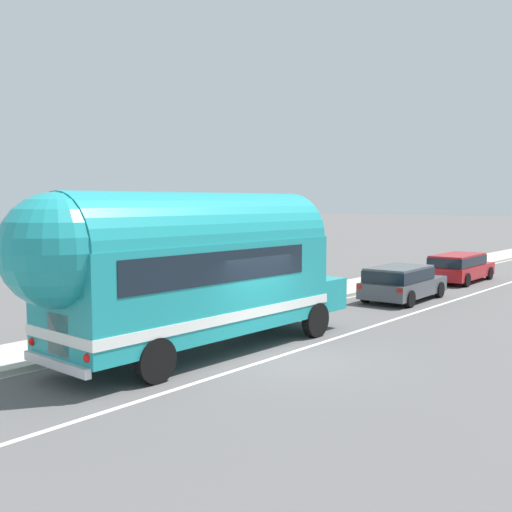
{
  "coord_description": "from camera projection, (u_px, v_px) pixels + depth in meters",
  "views": [
    {
      "loc": [
        9.17,
        -11.7,
        3.9
      ],
      "look_at": [
        -1.81,
        1.41,
        2.35
      ],
      "focal_mm": 42.51,
      "sensor_mm": 36.0,
      "label": 1
    }
  ],
  "objects": [
    {
      "name": "ground_plane",
      "position": [
        275.0,
        358.0,
        15.15
      ],
      "size": [
        300.0,
        300.0,
        0.0
      ],
      "primitive_type": "plane",
      "color": "#565454"
    },
    {
      "name": "lane_markings",
      "position": [
        421.0,
        294.0,
        25.36
      ],
      "size": [
        3.67,
        80.0,
        0.01
      ],
      "color": "silver",
      "rests_on": "ground"
    },
    {
      "name": "sidewalk_slab",
      "position": [
        332.0,
        291.0,
        25.82
      ],
      "size": [
        2.44,
        90.0,
        0.15
      ],
      "primitive_type": "cube",
      "color": "#ADA89E",
      "rests_on": "ground"
    },
    {
      "name": "painted_bus",
      "position": [
        187.0,
        265.0,
        15.09
      ],
      "size": [
        2.73,
        10.45,
        4.12
      ],
      "color": "teal",
      "rests_on": "ground"
    },
    {
      "name": "car_lead",
      "position": [
        401.0,
        281.0,
        23.73
      ],
      "size": [
        2.13,
        4.43,
        1.37
      ],
      "color": "#474C51",
      "rests_on": "ground"
    },
    {
      "name": "car_second",
      "position": [
        459.0,
        266.0,
        29.21
      ],
      "size": [
        2.04,
        4.82,
        1.37
      ],
      "color": "#A5191E",
      "rests_on": "ground"
    }
  ]
}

